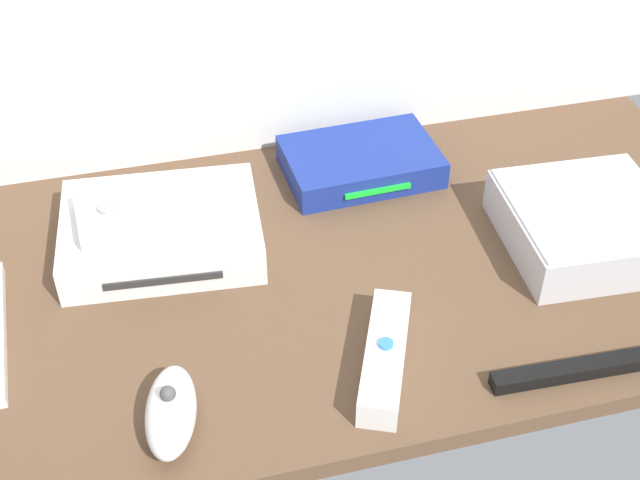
{
  "coord_description": "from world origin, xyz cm",
  "views": [
    {
      "loc": [
        -17.11,
        -65.98,
        61.07
      ],
      "look_at": [
        0.0,
        0.0,
        4.0
      ],
      "focal_mm": 48.36,
      "sensor_mm": 36.0,
      "label": 1
    }
  ],
  "objects_px": {
    "remote_wand": "(385,356)",
    "remote_nunchuk": "(171,411)",
    "network_router": "(361,162)",
    "sensor_bar": "(614,363)",
    "mini_computer": "(586,224)",
    "game_console": "(162,231)",
    "remote_classic_pad": "(147,210)"
  },
  "relations": [
    {
      "from": "sensor_bar",
      "to": "remote_wand",
      "type": "bearing_deg",
      "value": 167.55
    },
    {
      "from": "game_console",
      "to": "remote_nunchuk",
      "type": "bearing_deg",
      "value": -89.65
    },
    {
      "from": "sensor_bar",
      "to": "mini_computer",
      "type": "bearing_deg",
      "value": 73.66
    },
    {
      "from": "network_router",
      "to": "mini_computer",
      "type": "bearing_deg",
      "value": -45.59
    },
    {
      "from": "network_router",
      "to": "sensor_bar",
      "type": "relative_size",
      "value": 0.77
    },
    {
      "from": "game_console",
      "to": "sensor_bar",
      "type": "relative_size",
      "value": 0.93
    },
    {
      "from": "remote_classic_pad",
      "to": "mini_computer",
      "type": "bearing_deg",
      "value": -16.1
    },
    {
      "from": "game_console",
      "to": "mini_computer",
      "type": "relative_size",
      "value": 1.24
    },
    {
      "from": "game_console",
      "to": "remote_wand",
      "type": "distance_m",
      "value": 0.29
    },
    {
      "from": "game_console",
      "to": "sensor_bar",
      "type": "height_order",
      "value": "game_console"
    },
    {
      "from": "network_router",
      "to": "sensor_bar",
      "type": "height_order",
      "value": "network_router"
    },
    {
      "from": "game_console",
      "to": "mini_computer",
      "type": "distance_m",
      "value": 0.46
    },
    {
      "from": "game_console",
      "to": "network_router",
      "type": "distance_m",
      "value": 0.26
    },
    {
      "from": "game_console",
      "to": "remote_nunchuk",
      "type": "xyz_separation_m",
      "value": [
        -0.02,
        -0.25,
        -0.0
      ]
    },
    {
      "from": "mini_computer",
      "to": "sensor_bar",
      "type": "distance_m",
      "value": 0.19
    },
    {
      "from": "mini_computer",
      "to": "remote_nunchuk",
      "type": "relative_size",
      "value": 1.68
    },
    {
      "from": "game_console",
      "to": "network_router",
      "type": "xyz_separation_m",
      "value": [
        0.25,
        0.08,
        -0.0
      ]
    },
    {
      "from": "remote_wand",
      "to": "sensor_bar",
      "type": "distance_m",
      "value": 0.21
    },
    {
      "from": "mini_computer",
      "to": "network_router",
      "type": "xyz_separation_m",
      "value": [
        -0.2,
        0.19,
        -0.01
      ]
    },
    {
      "from": "network_router",
      "to": "remote_classic_pad",
      "type": "height_order",
      "value": "remote_classic_pad"
    },
    {
      "from": "remote_wand",
      "to": "remote_nunchuk",
      "type": "xyz_separation_m",
      "value": [
        -0.2,
        -0.02,
        0.01
      ]
    },
    {
      "from": "remote_wand",
      "to": "network_router",
      "type": "bearing_deg",
      "value": 101.14
    },
    {
      "from": "network_router",
      "to": "remote_wand",
      "type": "bearing_deg",
      "value": -104.75
    },
    {
      "from": "remote_wand",
      "to": "remote_nunchuk",
      "type": "height_order",
      "value": "remote_nunchuk"
    },
    {
      "from": "remote_nunchuk",
      "to": "sensor_bar",
      "type": "height_order",
      "value": "remote_nunchuk"
    },
    {
      "from": "network_router",
      "to": "remote_nunchuk",
      "type": "bearing_deg",
      "value": -131.8
    },
    {
      "from": "remote_nunchuk",
      "to": "remote_classic_pad",
      "type": "distance_m",
      "value": 0.25
    },
    {
      "from": "network_router",
      "to": "remote_nunchuk",
      "type": "height_order",
      "value": "remote_nunchuk"
    },
    {
      "from": "mini_computer",
      "to": "remote_wand",
      "type": "xyz_separation_m",
      "value": [
        -0.27,
        -0.12,
        -0.01
      ]
    },
    {
      "from": "game_console",
      "to": "remote_classic_pad",
      "type": "relative_size",
      "value": 1.51
    },
    {
      "from": "remote_wand",
      "to": "sensor_bar",
      "type": "height_order",
      "value": "remote_wand"
    },
    {
      "from": "mini_computer",
      "to": "network_router",
      "type": "relative_size",
      "value": 0.97
    }
  ]
}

